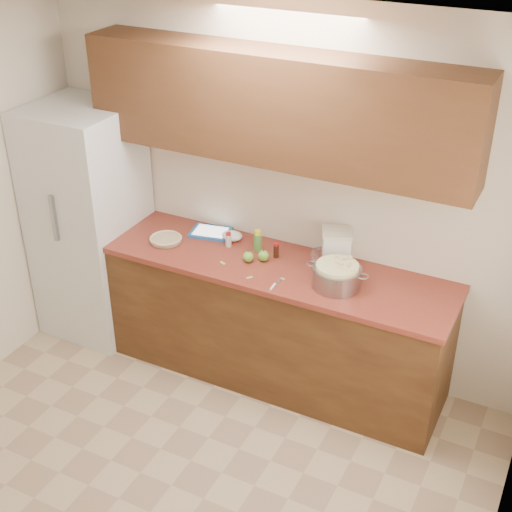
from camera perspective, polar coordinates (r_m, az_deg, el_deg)
The scene contains 19 objects.
room_shell at distance 3.56m, azimuth -10.00°, elevation -5.80°, with size 3.60×3.60×3.60m.
counter_run at distance 5.07m, azimuth 0.57°, elevation -4.93°, with size 2.64×0.68×0.92m.
upper_cabinets at distance 4.53m, azimuth 1.55°, elevation 11.81°, with size 2.60×0.34×0.70m, color #512D18.
fridge at distance 5.52m, azimuth -13.13°, elevation 2.62°, with size 0.70×0.70×1.80m, color silver.
pie at distance 5.09m, azimuth -7.23°, elevation 1.33°, with size 0.24×0.24×0.04m.
colander at distance 4.55m, azimuth 6.48°, elevation -1.58°, with size 0.42×0.31×0.16m.
flour_canister at distance 4.78m, azimuth 6.45°, elevation 0.76°, with size 0.26×0.26×0.24m.
tablet at distance 5.18m, azimuth -3.66°, elevation 1.91°, with size 0.32×0.26×0.02m.
paring_knife at distance 4.54m, azimuth 1.43°, elevation -2.41°, with size 0.03×0.16×0.02m.
lemon_bottle at distance 4.92m, azimuth 0.14°, elevation 1.22°, with size 0.06×0.06×0.15m.
cinnamon_shaker at distance 4.99m, azimuth -2.22°, elevation 1.31°, with size 0.04×0.04×0.11m.
vanilla_bottle at distance 4.85m, azimuth 1.62°, elevation 0.45°, with size 0.04×0.04×0.11m.
mixing_bowl at distance 4.80m, azimuth 5.58°, elevation -0.15°, with size 0.21×0.21×0.08m.
paper_towel at distance 5.08m, azimuth -1.92°, elevation 1.63°, with size 0.15×0.12×0.06m, color white.
apple_left at distance 4.80m, azimuth -0.64°, elevation -0.06°, with size 0.07×0.07×0.09m.
apple_center at distance 4.81m, azimuth 0.61°, elevation 0.01°, with size 0.08×0.08×0.09m.
peel_a at distance 4.64m, azimuth -0.52°, elevation -1.72°, with size 0.04×0.02×0.00m, color #93C861.
peel_b at distance 4.63m, azimuth 2.13°, elevation -1.82°, with size 0.03×0.01×0.00m, color #93C861.
peel_c at distance 4.81m, azimuth -2.69°, elevation -0.55°, with size 0.05×0.02×0.00m, color #93C861.
Camera 1 is at (1.83, -2.27, 3.34)m, focal length 50.00 mm.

